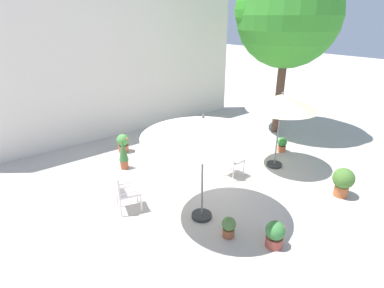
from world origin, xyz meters
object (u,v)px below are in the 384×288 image
object	(u,v)px
patio_chair_1	(124,190)
potted_plant_2	(123,153)
potted_plant_1	(229,227)
patio_umbrella_0	(282,102)
potted_plant_5	(123,142)
patio_umbrella_1	(203,127)
shade_tree	(289,15)
potted_plant_3	(282,144)
patio_chair_0	(231,159)
cafe_table_0	(226,139)
potted_plant_0	(275,234)
potted_plant_4	(343,181)

from	to	relation	value
patio_chair_1	potted_plant_2	bearing A→B (deg)	63.68
potted_plant_1	potted_plant_2	bearing A→B (deg)	93.80
patio_umbrella_0	potted_plant_5	world-z (taller)	patio_umbrella_0
patio_umbrella_1	patio_umbrella_0	bearing A→B (deg)	9.44
patio_umbrella_0	patio_chair_1	distance (m)	4.70
shade_tree	patio_chair_1	xyz separation A→B (m)	(-6.91, -1.09, -3.58)
patio_chair_1	potted_plant_3	distance (m)	5.46
shade_tree	patio_umbrella_0	distance (m)	3.77
shade_tree	patio_umbrella_1	xyz separation A→B (m)	(-5.74, -2.37, -2.00)
shade_tree	potted_plant_5	world-z (taller)	shade_tree
patio_chair_0	potted_plant_2	distance (m)	3.03
patio_umbrella_1	patio_chair_0	size ratio (longest dim) A/B	2.71
cafe_table_0	potted_plant_1	world-z (taller)	cafe_table_0
patio_umbrella_1	potted_plant_5	xyz separation A→B (m)	(0.27, 4.22, -1.77)
potted_plant_0	cafe_table_0	bearing A→B (deg)	58.70
shade_tree	potted_plant_1	world-z (taller)	shade_tree
patio_umbrella_1	potted_plant_4	world-z (taller)	patio_umbrella_1
potted_plant_4	potted_plant_5	distance (m)	6.41
shade_tree	patio_chair_0	distance (m)	5.52
cafe_table_0	potted_plant_2	bearing A→B (deg)	158.09
patio_umbrella_1	potted_plant_1	size ratio (longest dim) A/B	5.58
patio_umbrella_0	potted_plant_4	bearing A→B (deg)	-91.29
potted_plant_4	potted_plant_5	xyz separation A→B (m)	(-2.94, 5.69, -0.10)
patio_umbrella_0	cafe_table_0	distance (m)	2.08
patio_umbrella_0	potted_plant_0	distance (m)	3.82
shade_tree	cafe_table_0	size ratio (longest dim) A/B	7.00
potted_plant_0	potted_plant_5	bearing A→B (deg)	92.32
patio_umbrella_0	potted_plant_3	xyz separation A→B (m)	(1.02, 0.50, -1.67)
shade_tree	patio_chair_1	world-z (taller)	shade_tree
potted_plant_2	potted_plant_4	xyz separation A→B (m)	(3.46, -4.61, -0.06)
shade_tree	potted_plant_3	world-z (taller)	shade_tree
patio_chair_0	potted_plant_2	xyz separation A→B (m)	(-2.03, 2.25, -0.06)
potted_plant_4	shade_tree	bearing A→B (deg)	56.67
potted_plant_0	shade_tree	bearing A→B (deg)	36.81
patio_chair_1	potted_plant_4	bearing A→B (deg)	-32.14
shade_tree	patio_chair_1	distance (m)	7.85
patio_umbrella_0	patio_umbrella_1	bearing A→B (deg)	-170.56
shade_tree	patio_chair_0	world-z (taller)	shade_tree
potted_plant_3	potted_plant_4	world-z (taller)	potted_plant_4
patio_umbrella_0	potted_plant_1	distance (m)	3.90
shade_tree	potted_plant_0	distance (m)	7.57
patio_chair_0	potted_plant_4	size ratio (longest dim) A/B	1.23
patio_chair_1	potted_plant_0	size ratio (longest dim) A/B	1.66
patio_chair_1	potted_plant_2	world-z (taller)	potted_plant_2
potted_plant_4	patio_umbrella_1	bearing A→B (deg)	155.44
patio_chair_0	potted_plant_2	bearing A→B (deg)	132.04
potted_plant_1	potted_plant_0	bearing A→B (deg)	-56.55
potted_plant_5	potted_plant_4	bearing A→B (deg)	-62.65
cafe_table_0	potted_plant_3	world-z (taller)	cafe_table_0
patio_chair_0	potted_plant_0	size ratio (longest dim) A/B	1.66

